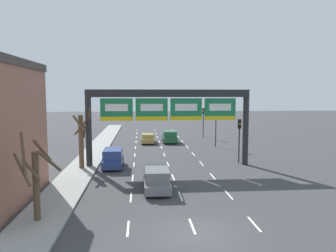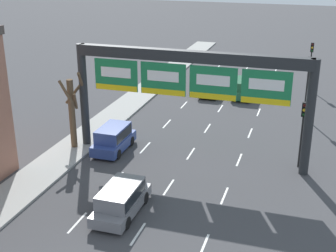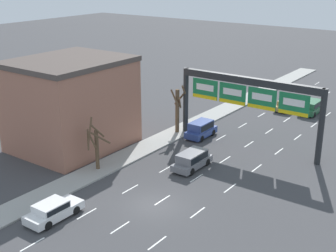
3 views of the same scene
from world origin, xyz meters
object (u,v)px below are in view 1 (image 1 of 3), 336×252
traffic_light_far_end (203,117)px  suv_blue (113,157)px  traffic_light_near_gantry (239,132)px  tree_bare_closest (35,178)px  suv_green (170,136)px  suv_grey (157,178)px  traffic_light_mid_block (216,119)px  tree_bare_second (82,138)px  sign_gantry (169,108)px  car_gold (148,138)px

traffic_light_far_end → suv_blue: bearing=-121.9°
suv_blue → traffic_light_far_end: traffic_light_far_end is taller
traffic_light_near_gantry → tree_bare_closest: size_ratio=0.92×
traffic_light_near_gantry → traffic_light_far_end: (-0.03, 18.49, 0.18)m
suv_blue → suv_green: size_ratio=0.91×
suv_grey → suv_blue: 8.24m
suv_blue → traffic_light_far_end: size_ratio=0.86×
traffic_light_mid_block → traffic_light_far_end: traffic_light_mid_block is taller
traffic_light_mid_block → tree_bare_second: bearing=-142.6°
sign_gantry → suv_blue: 6.87m
traffic_light_mid_block → tree_bare_closest: bearing=-122.4°
suv_green → tree_bare_second: bearing=-120.7°
suv_blue → traffic_light_mid_block: bearing=41.9°
tree_bare_second → suv_grey: bearing=-47.2°
traffic_light_mid_block → traffic_light_far_end: bearing=89.7°
traffic_light_mid_block → traffic_light_near_gantry: bearing=-89.6°
traffic_light_far_end → traffic_light_mid_block: bearing=-90.3°
suv_grey → traffic_light_far_end: size_ratio=0.95×
tree_bare_closest → car_gold: bearing=76.9°
tree_bare_closest → sign_gantry: bearing=58.2°
sign_gantry → suv_grey: 9.03m
car_gold → tree_bare_second: size_ratio=0.81×
traffic_light_mid_block → tree_bare_closest: 28.20m
sign_gantry → tree_bare_second: sign_gantry is taller
suv_green → car_gold: bearing=-174.5°
suv_green → traffic_light_near_gantry: bearing=-68.1°
traffic_light_mid_block → tree_bare_closest: (-15.11, -23.78, -1.10)m
car_gold → tree_bare_closest: (-6.46, -27.77, 1.78)m
suv_blue → tree_bare_closest: bearing=-102.9°
suv_grey → traffic_light_near_gantry: (8.57, 8.52, 2.22)m
traffic_light_near_gantry → traffic_light_far_end: traffic_light_far_end is taller
suv_blue → traffic_light_far_end: 23.25m
suv_green → tree_bare_closest: bearing=-108.8°
suv_grey → traffic_light_far_end: 28.43m
sign_gantry → suv_grey: sign_gantry is taller
traffic_light_far_end → tree_bare_closest: size_ratio=0.98×
tree_bare_closest → tree_bare_second: bearing=89.0°
suv_blue → suv_green: suv_blue is taller
sign_gantry → tree_bare_closest: 15.71m
suv_green → traffic_light_far_end: bearing=38.2°
tree_bare_second → sign_gantry: bearing=5.2°
suv_green → traffic_light_near_gantry: size_ratio=1.01×
tree_bare_closest → suv_green: bearing=71.2°
traffic_light_far_end → sign_gantry: bearing=-109.9°
suv_grey → traffic_light_mid_block: (8.50, 18.30, 2.70)m
traffic_light_mid_block → tree_bare_closest: traffic_light_mid_block is taller
traffic_light_far_end → tree_bare_second: size_ratio=0.84×
suv_grey → tree_bare_second: (-6.39, 6.91, 2.03)m
sign_gantry → traffic_light_far_end: sign_gantry is taller
suv_blue → tree_bare_second: tree_bare_second is taller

